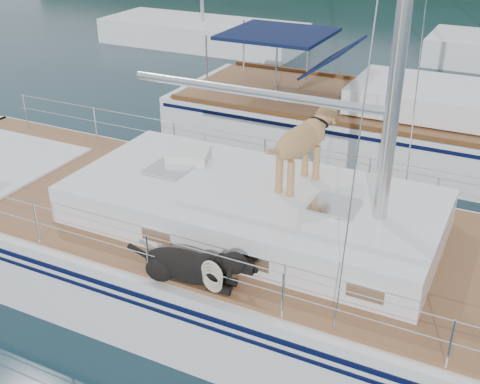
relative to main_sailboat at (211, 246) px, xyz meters
The scene contains 4 objects.
ground 0.69m from the main_sailboat, behind, with size 120.00×120.00×0.00m, color black.
main_sailboat is the anchor object (origin of this frame).
neighbor_sailboat 6.67m from the main_sailboat, 76.09° to the left, with size 11.00×3.50×13.30m.
bg_boat_west 16.18m from the main_sailboat, 120.06° to the left, with size 8.00×3.00×11.65m.
Camera 1 is at (3.99, -6.83, 5.56)m, focal length 45.00 mm.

